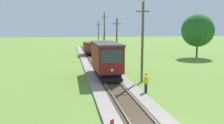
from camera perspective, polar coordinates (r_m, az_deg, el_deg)
The scene contains 9 objects.
red_tram at distance 28.57m, azimuth -1.30°, elevation 0.98°, with size 2.60×8.54×4.79m.
freight_car at distance 50.44m, azimuth -4.77°, elevation 3.15°, with size 2.40×5.20×2.31m.
utility_pole_near_tram at distance 25.99m, azimuth 6.64°, elevation 4.42°, with size 1.40×0.39×7.95m.
utility_pole_mid at distance 39.87m, azimuth 1.03°, elevation 4.74°, with size 1.40×0.41×6.77m.
utility_pole_far at distance 53.83m, azimuth -1.67°, elevation 6.41°, with size 1.40×0.48×8.47m.
utility_pole_distant at distance 64.87m, azimuth -2.97°, elevation 5.89°, with size 1.40×0.39×6.80m.
gravel_pile at distance 53.33m, azimuth 0.53°, elevation 2.32°, with size 3.08×3.08×1.08m, color gray.
track_worker at distance 21.92m, azimuth 7.39°, elevation -4.35°, with size 0.44×0.43×1.78m.
tree_left_near at distance 49.54m, azimuth 18.13°, elevation 6.51°, with size 5.80×5.80×7.74m.
Camera 1 is at (-3.91, -12.28, 5.54)m, focal length 42.07 mm.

